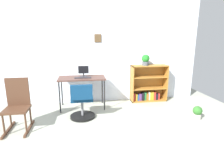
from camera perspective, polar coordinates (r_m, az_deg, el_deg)
The scene contains 10 objects.
ground_plane at distance 3.16m, azimuth 0.36°, elevation -17.50°, with size 6.24×6.24×0.00m, color #9CA090.
wall_back at distance 4.84m, azimuth -3.80°, elevation 9.67°, with size 5.20×0.12×2.57m.
desk at distance 4.44m, azimuth -9.15°, elevation 1.23°, with size 1.08×0.57×0.74m.
monitor at distance 4.47m, azimuth -8.66°, elevation 3.74°, with size 0.24×0.18×0.26m.
keyboard at distance 4.34m, azimuth -8.85°, elevation 1.92°, with size 0.38×0.13×0.02m, color #272328.
office_chair at distance 3.92m, azimuth -9.06°, elevation -5.85°, with size 0.52×0.55×0.77m.
rocking_chair at distance 3.82m, azimuth -26.82°, elevation -5.54°, with size 0.42×0.64×0.94m.
bookshelf_low at distance 5.07m, azimuth 10.83°, elevation -0.36°, with size 0.94×0.30×0.95m.
potted_plant_on_shelf at distance 4.85m, azimuth 10.18°, elevation 7.28°, with size 0.20×0.20×0.28m.
potted_plant_floor at distance 4.28m, azimuth 24.53°, elevation -7.87°, with size 0.19×0.19×0.28m.
Camera 1 is at (-0.44, -2.65, 1.65)m, focal length 30.06 mm.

